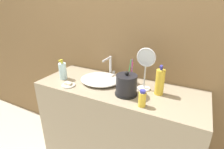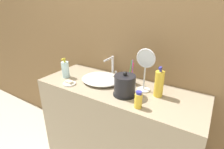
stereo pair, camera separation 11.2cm
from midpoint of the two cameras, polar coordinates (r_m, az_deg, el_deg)
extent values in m
cube|color=olive|center=(1.53, 4.52, 14.95)|extent=(6.00, 0.04, 2.60)
cube|color=gray|center=(1.66, -0.31, -17.63)|extent=(1.35, 0.51, 0.86)
ellipsoid|color=silver|center=(1.51, -5.94, -1.56)|extent=(0.35, 0.31, 0.05)
cylinder|color=silver|center=(1.63, -2.48, 2.93)|extent=(0.02, 0.02, 0.18)
cylinder|color=silver|center=(1.55, -3.79, 5.00)|extent=(0.02, 0.14, 0.02)
cylinder|color=silver|center=(1.64, -1.37, 0.43)|extent=(0.02, 0.02, 0.04)
cylinder|color=black|center=(1.31, 2.17, -6.25)|extent=(0.17, 0.17, 0.01)
cylinder|color=black|center=(1.28, 2.21, -3.45)|extent=(0.16, 0.16, 0.15)
sphere|color=black|center=(1.24, 2.28, 0.40)|extent=(0.03, 0.03, 0.03)
cylinder|color=#232328|center=(1.48, 3.78, -1.31)|extent=(0.07, 0.07, 0.08)
cylinder|color=green|center=(1.45, 3.53, 1.61)|extent=(0.02, 0.04, 0.17)
cylinder|color=#B24CCC|center=(1.44, 4.33, 1.65)|extent=(0.01, 0.03, 0.18)
cylinder|color=#E5333F|center=(1.46, 4.24, 1.27)|extent=(0.03, 0.02, 0.15)
cylinder|color=silver|center=(1.62, -17.70, 1.02)|extent=(0.07, 0.07, 0.15)
cylinder|color=gold|center=(1.59, -18.05, 3.86)|extent=(0.02, 0.02, 0.02)
cube|color=gold|center=(1.58, -18.42, 4.35)|extent=(0.02, 0.04, 0.01)
cylinder|color=gold|center=(1.16, 7.06, -8.16)|extent=(0.05, 0.05, 0.10)
cylinder|color=#333399|center=(1.13, 7.20, -5.60)|extent=(0.04, 0.04, 0.02)
cylinder|color=gold|center=(1.31, 12.99, -2.53)|extent=(0.07, 0.07, 0.19)
cylinder|color=#333399|center=(1.27, 13.41, 1.89)|extent=(0.02, 0.02, 0.02)
cube|color=#333399|center=(1.25, 13.35, 2.50)|extent=(0.02, 0.04, 0.01)
cylinder|color=silver|center=(1.49, -16.16, -3.45)|extent=(0.11, 0.11, 0.01)
cube|color=#EFE5C6|center=(1.48, -16.23, -2.89)|extent=(0.06, 0.04, 0.02)
cylinder|color=silver|center=(1.40, 8.09, -4.57)|extent=(0.10, 0.10, 0.01)
cylinder|color=silver|center=(1.36, 8.30, -0.93)|extent=(0.01, 0.01, 0.18)
torus|color=silver|center=(1.30, 8.69, 5.49)|extent=(0.15, 0.01, 0.15)
cylinder|color=silver|center=(1.30, 8.69, 5.49)|extent=(0.12, 0.00, 0.12)
camera|label=1|loc=(0.06, -92.30, -0.95)|focal=28.00mm
camera|label=2|loc=(0.06, 87.70, 0.95)|focal=28.00mm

